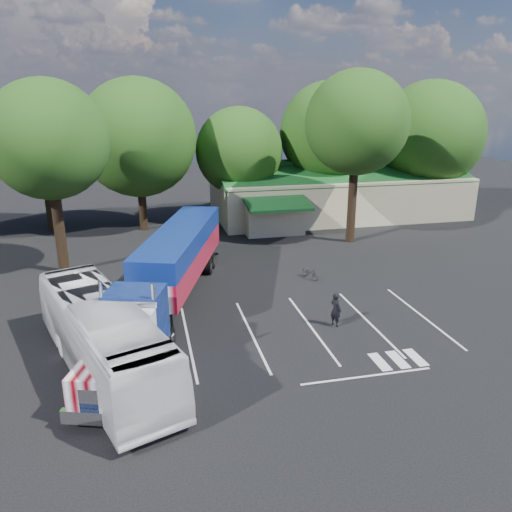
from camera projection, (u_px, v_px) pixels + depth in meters
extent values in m
plane|color=black|center=(231.00, 291.00, 30.87)|extent=(120.00, 120.00, 0.00)
cube|color=tan|center=(336.00, 195.00, 49.90)|extent=(24.00, 11.00, 4.00)
cube|color=#164E1F|center=(347.00, 173.00, 46.90)|extent=(24.20, 6.25, 2.10)
cube|color=#164E1F|center=(329.00, 166.00, 51.35)|extent=(24.20, 6.25, 2.10)
cube|color=tan|center=(274.00, 218.00, 43.11)|extent=(5.00, 2.50, 2.80)
cube|color=#164E1F|center=(278.00, 204.00, 41.44)|extent=(5.40, 3.19, 0.80)
cylinder|color=black|center=(50.00, 208.00, 43.98)|extent=(0.70, 0.70, 4.00)
sphere|color=#1B4413|center=(42.00, 149.00, 42.39)|extent=(8.40, 8.40, 8.40)
cylinder|color=black|center=(143.00, 206.00, 44.15)|extent=(0.70, 0.70, 4.30)
sphere|color=#1B4413|center=(138.00, 138.00, 42.32)|extent=(10.00, 10.00, 10.00)
cylinder|color=black|center=(239.00, 202.00, 47.38)|extent=(0.70, 0.70, 3.60)
sphere|color=#1B4413|center=(239.00, 151.00, 45.89)|extent=(8.00, 8.00, 8.00)
cylinder|color=black|center=(327.00, 193.00, 49.61)|extent=(0.70, 0.70, 4.50)
sphere|color=#1B4413|center=(330.00, 132.00, 47.80)|extent=(9.60, 9.60, 9.60)
cylinder|color=black|center=(424.00, 193.00, 50.71)|extent=(0.70, 0.70, 3.90)
sphere|color=#1B4413|center=(430.00, 135.00, 48.90)|extent=(10.40, 10.40, 10.40)
cylinder|color=black|center=(59.00, 229.00, 33.27)|extent=(0.70, 0.70, 6.00)
sphere|color=#1B4413|center=(48.00, 140.00, 31.46)|extent=(7.60, 7.60, 7.60)
cylinder|color=black|center=(352.00, 203.00, 40.18)|extent=(0.70, 0.70, 6.50)
sphere|color=#1B4413|center=(357.00, 123.00, 38.24)|extent=(8.00, 8.00, 8.00)
cube|color=black|center=(129.00, 363.00, 21.18)|extent=(3.06, 6.79, 0.24)
cube|color=white|center=(95.00, 418.00, 17.75)|extent=(2.39, 0.99, 0.54)
cube|color=white|center=(95.00, 400.00, 17.76)|extent=(1.15, 0.48, 0.88)
cube|color=white|center=(106.00, 378.00, 18.76)|extent=(2.86, 2.92, 1.12)
cube|color=silver|center=(123.00, 340.00, 20.42)|extent=(2.80, 2.24, 2.24)
cube|color=black|center=(116.00, 337.00, 19.67)|extent=(2.15, 0.77, 0.97)
cube|color=white|center=(127.00, 304.00, 20.81)|extent=(2.44, 0.88, 0.24)
cube|color=#0B1B4E|center=(136.00, 318.00, 22.02)|extent=(2.92, 2.61, 2.63)
cylinder|color=white|center=(103.00, 318.00, 21.18)|extent=(0.22, 0.22, 3.31)
cylinder|color=white|center=(155.00, 320.00, 20.99)|extent=(0.22, 0.22, 3.31)
cylinder|color=white|center=(100.00, 360.00, 21.39)|extent=(1.10, 1.68, 0.64)
cylinder|color=white|center=(160.00, 363.00, 21.16)|extent=(1.10, 1.68, 0.64)
cube|color=white|center=(181.00, 259.00, 30.08)|extent=(6.31, 12.65, 1.46)
cube|color=navy|center=(180.00, 238.00, 29.67)|extent=(6.31, 12.65, 1.17)
cube|color=black|center=(196.00, 258.00, 34.35)|extent=(2.18, 3.61, 0.34)
cube|color=black|center=(146.00, 317.00, 25.60)|extent=(0.15, 0.15, 1.36)
cube|color=black|center=(172.00, 318.00, 25.48)|extent=(0.15, 0.15, 1.36)
cube|color=white|center=(203.00, 254.00, 36.59)|extent=(2.26, 0.84, 0.12)
cylinder|color=black|center=(77.00, 405.00, 18.66)|extent=(0.66, 1.13, 1.07)
cylinder|color=black|center=(130.00, 408.00, 18.48)|extent=(0.66, 1.13, 1.07)
cylinder|color=black|center=(119.00, 347.00, 22.90)|extent=(0.66, 1.13, 1.07)
cylinder|color=black|center=(163.00, 349.00, 22.72)|extent=(0.66, 1.13, 1.07)
cylinder|color=black|center=(127.00, 336.00, 23.92)|extent=(0.66, 1.13, 1.07)
cylinder|color=black|center=(169.00, 338.00, 23.74)|extent=(0.66, 1.13, 1.07)
cylinder|color=black|center=(179.00, 265.00, 33.79)|extent=(0.66, 1.13, 1.07)
cylinder|color=black|center=(209.00, 266.00, 33.61)|extent=(0.66, 1.13, 1.07)
cylinder|color=black|center=(183.00, 260.00, 34.90)|extent=(0.66, 1.13, 1.07)
cylinder|color=black|center=(212.00, 261.00, 34.72)|extent=(0.66, 1.13, 1.07)
imported|color=black|center=(336.00, 309.00, 25.98)|extent=(0.68, 0.79, 1.84)
imported|color=black|center=(310.00, 272.00, 32.83)|extent=(1.09, 1.69, 0.84)
imported|color=silver|center=(103.00, 336.00, 21.45)|extent=(6.82, 12.30, 3.36)
imported|color=#9DA0A4|center=(331.00, 217.00, 46.13)|extent=(4.81, 1.85, 1.57)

